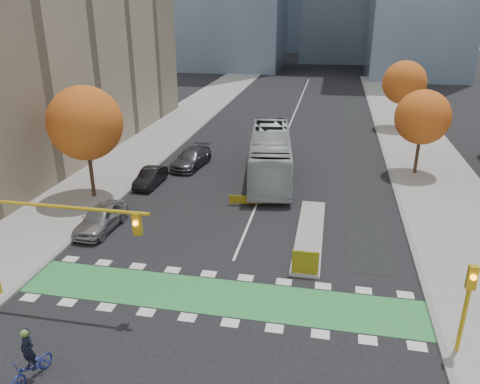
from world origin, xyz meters
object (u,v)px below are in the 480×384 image
at_px(traffic_signal_west, 35,226).
at_px(cyclist, 31,363).
at_px(traffic_signal_east, 468,297).
at_px(parked_car_b, 151,177).
at_px(hazard_board, 305,263).
at_px(parked_car_a, 101,218).
at_px(parked_car_c, 191,158).
at_px(bus, 270,154).
at_px(tree_west, 85,123).
at_px(tree_east_far, 404,83).
at_px(tree_east_near, 423,117).

height_order(traffic_signal_west, cyclist, traffic_signal_west).
bearing_deg(traffic_signal_east, parked_car_b, 140.74).
distance_m(hazard_board, parked_car_a, 13.34).
height_order(parked_car_a, parked_car_c, parked_car_a).
bearing_deg(parked_car_c, traffic_signal_east, -42.01).
bearing_deg(parked_car_b, bus, 25.12).
bearing_deg(parked_car_b, traffic_signal_west, -85.13).
height_order(hazard_board, bus, bus).
xyz_separation_m(tree_west, cyclist, (6.36, -17.15, -4.86)).
xyz_separation_m(traffic_signal_east, cyclist, (-16.14, -4.64, -1.98)).
height_order(tree_west, parked_car_c, tree_west).
xyz_separation_m(hazard_board, traffic_signal_east, (6.50, -4.71, 1.93)).
distance_m(tree_east_far, traffic_signal_west, 43.61).
bearing_deg(tree_west, bus, 30.73).
bearing_deg(tree_west, tree_east_near, 22.62).
bearing_deg(parked_car_c, cyclist, -79.00).
xyz_separation_m(traffic_signal_west, cyclist, (2.29, -4.64, -3.28)).
xyz_separation_m(tree_east_near, traffic_signal_west, (-19.93, -22.51, -0.83)).
relative_size(tree_west, tree_east_far, 1.08).
xyz_separation_m(traffic_signal_west, parked_car_a, (-1.07, 7.72, -3.24)).
distance_m(traffic_signal_east, parked_car_c, 27.26).
relative_size(hazard_board, tree_east_far, 0.18).
bearing_deg(tree_west, tree_east_far, 46.70).
bearing_deg(parked_car_c, parked_car_b, -102.20).
bearing_deg(parked_car_b, cyclist, -79.52).
bearing_deg(parked_car_a, traffic_signal_east, -19.47).
height_order(tree_east_near, parked_car_b, tree_east_near).
height_order(tree_west, parked_car_b, tree_west).
bearing_deg(parked_car_b, tree_east_far, 48.34).
height_order(tree_east_near, tree_east_far, tree_east_far).
xyz_separation_m(tree_west, bus, (12.11, 7.20, -3.74)).
xyz_separation_m(bus, parked_car_a, (-9.11, -11.99, -1.09)).
height_order(bus, parked_car_b, bus).
relative_size(parked_car_a, parked_car_b, 1.13).
bearing_deg(tree_east_far, parked_car_b, -133.23).
bearing_deg(tree_east_near, parked_car_a, -144.84).
height_order(traffic_signal_west, bus, traffic_signal_west).
height_order(traffic_signal_east, parked_car_a, traffic_signal_east).
xyz_separation_m(hazard_board, tree_east_near, (8.00, 17.80, 4.06)).
bearing_deg(cyclist, tree_east_far, 80.79).
bearing_deg(tree_east_far, cyclist, -112.80).
bearing_deg(traffic_signal_east, parked_car_a, 158.41).
height_order(parked_car_a, parked_car_b, parked_car_a).
height_order(hazard_board, parked_car_c, parked_car_c).
xyz_separation_m(tree_east_far, parked_car_a, (-21.50, -30.79, -4.45)).
bearing_deg(bus, traffic_signal_west, -119.62).
bearing_deg(parked_car_b, parked_car_a, -89.55).
bearing_deg(parked_car_c, traffic_signal_west, -84.62).
height_order(tree_east_near, traffic_signal_west, tree_east_near).
bearing_deg(traffic_signal_west, parked_car_c, 87.47).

